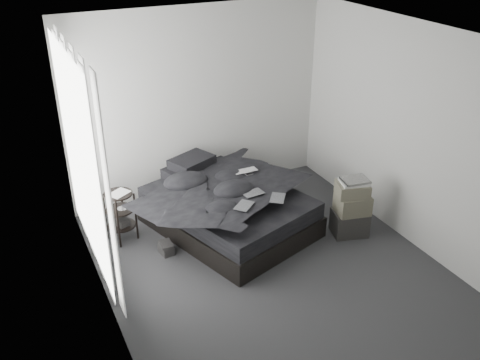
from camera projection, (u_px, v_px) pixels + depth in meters
name	position (u px, v px, depth m)	size (l,w,h in m)	color
floor	(270.00, 267.00, 6.10)	(3.60, 4.20, 0.01)	#303032
ceiling	(278.00, 37.00, 4.91)	(3.60, 4.20, 0.01)	white
wall_back	(198.00, 104.00, 7.18)	(3.60, 0.01, 2.60)	silver
wall_front	(416.00, 279.00, 3.82)	(3.60, 0.01, 2.60)	silver
wall_left	(99.00, 202.00, 4.81)	(0.01, 4.20, 2.60)	silver
wall_right	(409.00, 135.00, 6.20)	(0.01, 4.20, 2.60)	silver
window_left	(81.00, 159.00, 5.51)	(0.02, 2.00, 2.30)	white
curtain_left	(86.00, 164.00, 5.56)	(0.06, 2.12, 2.48)	white
bed	(229.00, 218.00, 6.79)	(1.48, 1.96, 0.27)	black
mattress	(229.00, 202.00, 6.68)	(1.42, 1.90, 0.21)	black
duvet	(231.00, 188.00, 6.55)	(1.44, 1.67, 0.23)	black
pillow_lower	(187.00, 172.00, 7.07)	(0.59, 0.40, 0.13)	black
pillow_upper	(192.00, 162.00, 7.04)	(0.55, 0.38, 0.12)	black
laptop	(247.00, 168.00, 6.78)	(0.31, 0.20, 0.02)	silver
comic_a	(244.00, 200.00, 6.05)	(0.25, 0.16, 0.01)	black
comic_b	(253.00, 187.00, 6.31)	(0.25, 0.16, 0.01)	black
comic_c	(278.00, 192.00, 6.20)	(0.25, 0.16, 0.01)	black
side_stand	(121.00, 217.00, 6.48)	(0.34, 0.34, 0.63)	black
papers	(119.00, 194.00, 6.33)	(0.24, 0.18, 0.01)	white
floor_books	(166.00, 248.00, 6.32)	(0.14, 0.20, 0.14)	black
box_lower	(350.00, 223.00, 6.66)	(0.42, 0.33, 0.31)	black
box_mid	(353.00, 204.00, 6.53)	(0.39, 0.31, 0.24)	#5C5948
box_upper	(352.00, 189.00, 6.45)	(0.37, 0.30, 0.16)	#5C5948
art_book_white	(354.00, 182.00, 6.40)	(0.32, 0.25, 0.03)	silver
art_book_snake	(355.00, 180.00, 6.38)	(0.31, 0.25, 0.03)	silver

